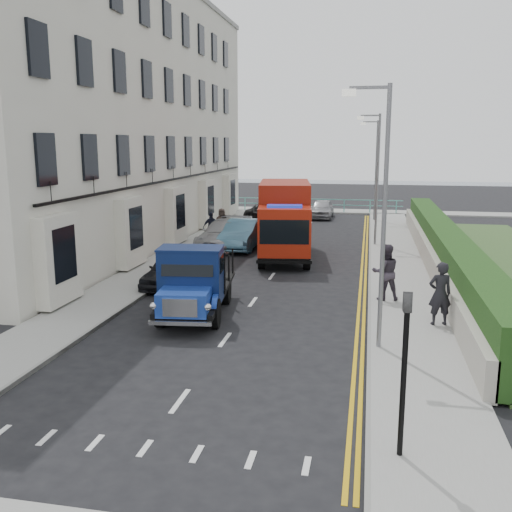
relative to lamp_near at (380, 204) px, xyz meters
name	(u,v)px	position (x,y,z in m)	size (l,w,h in m)	color
ground	(240,319)	(-4.18, 2.00, -4.00)	(120.00, 120.00, 0.00)	black
pavement_west	(177,256)	(-9.38, 11.00, -3.94)	(2.40, 38.00, 0.12)	gray
pavement_east	(398,265)	(1.12, 11.00, -3.94)	(2.60, 38.00, 0.12)	gray
promenade	(319,211)	(-4.18, 31.00, -3.94)	(30.00, 2.50, 0.12)	gray
sea_plane	(340,184)	(-4.18, 62.00, -4.00)	(120.00, 120.00, 0.00)	slate
terrace_west	(123,112)	(-13.65, 15.00, 3.17)	(6.31, 30.20, 14.25)	silver
garden_east	(443,249)	(3.03, 11.00, -3.10)	(1.45, 28.00, 1.75)	#B2AD9E
seafront_railing	(319,205)	(-4.18, 30.20, -3.42)	(13.00, 0.08, 1.11)	#59B2A5
lamp_near	(380,204)	(0.00, 0.00, 0.00)	(1.23, 0.18, 7.00)	slate
lamp_mid	(375,172)	(0.00, 16.00, 0.00)	(1.23, 0.18, 7.00)	slate
lamp_far	(374,164)	(0.00, 26.00, 0.00)	(1.23, 0.18, 7.00)	slate
traffic_signal	(405,350)	(0.42, -5.50, -1.92)	(0.16, 0.20, 3.10)	black
bedford_lorry	(192,287)	(-5.66, 1.68, -2.93)	(2.48, 5.09, 2.33)	black
red_lorry	(285,218)	(-4.27, 12.17, -2.07)	(3.30, 7.17, 3.62)	black
parked_car_front	(171,270)	(-7.78, 5.67, -3.37)	(1.48, 3.68, 1.25)	black
parked_car_mid	(242,234)	(-6.78, 14.00, -3.24)	(1.60, 4.60, 1.52)	#518DAF
parked_car_rear	(224,234)	(-7.78, 14.00, -3.26)	(2.07, 5.08, 1.47)	#B0B1B5
seafront_car_left	(268,212)	(-7.17, 23.97, -3.26)	(2.44, 5.29, 1.47)	black
seafront_car_right	(322,209)	(-3.68, 27.09, -3.32)	(1.61, 4.00, 1.36)	#9A999E
pedestrian_east_near	(440,293)	(1.92, 2.27, -2.91)	(0.71, 0.47, 1.94)	black
pedestrian_east_far	(386,272)	(0.38, 4.80, -2.89)	(0.96, 0.75, 1.98)	#3A323D
pedestrian_west_near	(211,227)	(-8.74, 14.95, -3.05)	(0.96, 0.40, 1.65)	black
pedestrian_west_far	(222,223)	(-8.58, 16.55, -3.04)	(0.82, 0.53, 1.67)	#41362F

